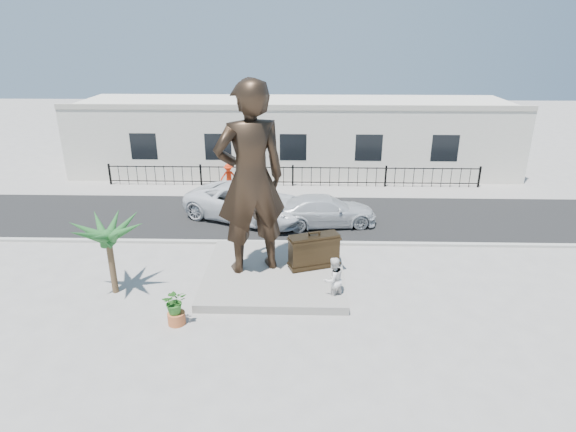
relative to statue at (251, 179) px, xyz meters
The scene contains 16 objects.
ground 4.37m from the statue, 51.38° to the right, with size 100.00×100.00×0.00m, color #9E9991.
street 7.52m from the statue, 78.19° to the left, with size 40.00×7.00×0.01m, color black.
curb 4.90m from the statue, 64.98° to the left, with size 40.00×0.25×0.12m, color #A5A399.
far_sidewalk 11.10m from the statue, 82.69° to the left, with size 40.00×2.50×0.02m, color #9E9991.
plinth 3.77m from the statue, 10.93° to the right, with size 5.20×5.20×0.30m, color gray.
fence 11.67m from the statue, 83.21° to the left, with size 22.00×0.10×1.20m, color black.
building 15.48m from the statue, 85.06° to the left, with size 28.00×7.00×4.40m, color silver.
statue is the anchor object (origin of this frame).
suitcase 3.69m from the statue, ahead, with size 1.87×0.60×1.32m, color black.
tourist 4.57m from the statue, 31.87° to the right, with size 0.80×0.62×1.64m, color white.
car_white 6.50m from the statue, 97.98° to the left, with size 2.87×6.21×1.73m, color silver.
car_silver 6.69m from the statue, 60.03° to the left, with size 1.99×4.90×1.42m, color silver.
worker 11.14m from the statue, 102.95° to the left, with size 0.98×0.56×1.51m, color red.
palm_tree 6.32m from the statue, 163.52° to the right, with size 1.80×1.80×3.20m, color #1C4E1F, non-canonical shape.
planter 5.38m from the statue, 122.57° to the right, with size 0.56×0.56×0.40m, color #B75C30.
shrub 4.98m from the statue, 122.57° to the right, with size 0.76×0.66×0.84m, color #2D6C23.
Camera 1 is at (0.44, -14.69, 8.84)m, focal length 30.00 mm.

